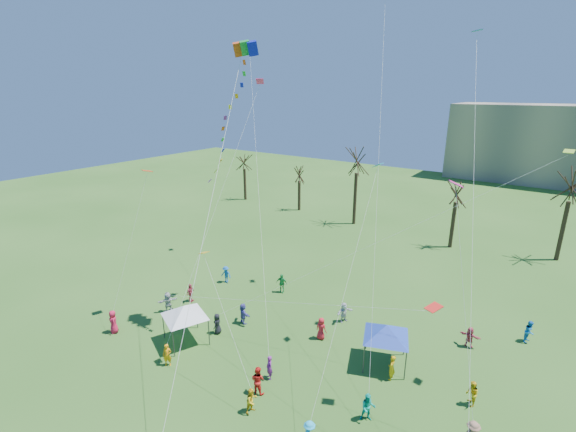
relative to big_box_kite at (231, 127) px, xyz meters
The scene contains 7 objects.
ground 17.89m from the big_box_kite, 54.72° to the right, with size 160.00×160.00×0.00m, color #2B571B.
bare_tree_row 32.06m from the big_box_kite, 67.86° to the left, with size 69.31×8.24×11.11m.
big_box_kite is the anchor object (origin of this frame).
canopy_tent_white 13.50m from the big_box_kite, 121.60° to the right, with size 3.62×3.62×2.96m.
canopy_tent_blue 16.98m from the big_box_kite, 13.39° to the left, with size 3.76×3.76×3.01m.
festival_crowd 15.55m from the big_box_kite, ahead, with size 26.98×18.38×1.85m.
small_kites_aloft 6.74m from the big_box_kite, 30.36° to the left, with size 28.66×18.71×33.87m.
Camera 1 is at (13.38, -12.48, 17.76)m, focal length 25.00 mm.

